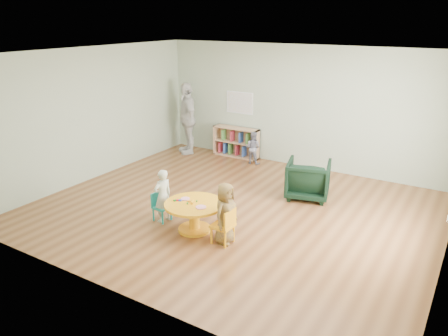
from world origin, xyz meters
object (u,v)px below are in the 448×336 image
(activity_table, at_px, (194,212))
(child_right, at_px, (225,213))
(toddler, at_px, (253,148))
(adult_caretaker, at_px, (187,118))
(kid_chair_left, at_px, (160,205))
(bookshelf, at_px, (236,142))
(kid_chair_right, at_px, (225,225))
(armchair, at_px, (308,179))
(child_left, at_px, (163,196))

(activity_table, relative_size, child_right, 1.00)
(child_right, xyz_separation_m, toddler, (-1.46, 3.66, -0.10))
(toddler, relative_size, adult_caretaker, 0.43)
(child_right, bearing_deg, activity_table, 84.65)
(kid_chair_left, xyz_separation_m, bookshelf, (-0.73, 3.89, 0.09))
(child_right, distance_m, toddler, 3.94)
(bookshelf, bearing_deg, kid_chair_right, -62.16)
(armchair, xyz_separation_m, child_left, (-1.74, -2.31, 0.10))
(activity_table, distance_m, child_right, 0.66)
(bookshelf, bearing_deg, activity_table, -69.52)
(kid_chair_right, xyz_separation_m, child_right, (-0.03, 0.05, 0.18))
(child_right, bearing_deg, child_left, 87.38)
(activity_table, height_order, armchair, armchair)
(kid_chair_right, relative_size, adult_caretaker, 0.32)
(bookshelf, distance_m, armchair, 2.99)
(kid_chair_right, xyz_separation_m, toddler, (-1.48, 3.71, 0.08))
(activity_table, height_order, child_left, child_left)
(child_left, xyz_separation_m, adult_caretaker, (-2.02, 3.50, 0.44))
(activity_table, distance_m, toddler, 3.69)
(kid_chair_left, distance_m, toddler, 3.58)
(armchair, height_order, toddler, toddler)
(kid_chair_left, distance_m, child_right, 1.39)
(kid_chair_right, xyz_separation_m, bookshelf, (-2.12, 4.02, 0.05))
(child_left, bearing_deg, activity_table, 105.45)
(armchair, bearing_deg, adult_caretaker, -32.67)
(activity_table, relative_size, kid_chair_left, 1.94)
(child_right, distance_m, adult_caretaker, 4.90)
(activity_table, relative_size, bookshelf, 0.82)
(bookshelf, bearing_deg, child_left, -78.41)
(kid_chair_left, relative_size, bookshelf, 0.42)
(child_right, height_order, adult_caretaker, adult_caretaker)
(kid_chair_left, bearing_deg, child_right, 91.14)
(child_left, bearing_deg, kid_chair_right, 100.82)
(activity_table, distance_m, adult_caretaker, 4.45)
(activity_table, bearing_deg, child_left, 179.40)
(kid_chair_left, height_order, toddler, toddler)
(kid_chair_left, bearing_deg, adult_caretaker, -146.24)
(child_left, relative_size, adult_caretaker, 0.52)
(armchair, bearing_deg, kid_chair_right, 65.23)
(activity_table, bearing_deg, kid_chair_left, 178.82)
(armchair, bearing_deg, child_right, 64.46)
(activity_table, distance_m, kid_chair_right, 0.67)
(kid_chair_right, height_order, child_left, child_left)
(toddler, bearing_deg, kid_chair_right, 107.82)
(armchair, xyz_separation_m, toddler, (-1.90, 1.28, 0.02))
(child_left, relative_size, toddler, 1.19)
(bookshelf, relative_size, toddler, 1.51)
(bookshelf, xyz_separation_m, armchair, (2.54, -1.59, 0.01))
(bookshelf, height_order, child_left, child_left)
(armchair, height_order, child_right, child_right)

